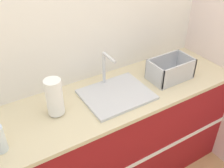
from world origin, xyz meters
The scene contains 6 objects.
wall_back centered at (0.00, 0.62, 1.30)m, with size 4.52×0.06×2.60m.
wall_right centered at (1.09, 0.29, 1.30)m, with size 0.06×2.59×2.60m.
counter_cabinet centered at (0.00, 0.29, 0.46)m, with size 2.14×0.61×0.93m.
sink centered at (0.07, 0.28, 0.95)m, with size 0.48×0.39×0.28m.
paper_towel_roll centered at (-0.38, 0.31, 1.06)m, with size 0.11×0.11×0.26m.
dish_rack centered at (0.56, 0.25, 0.99)m, with size 0.34×0.21×0.17m.
Camera 1 is at (-0.76, -1.02, 2.07)m, focal length 42.00 mm.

